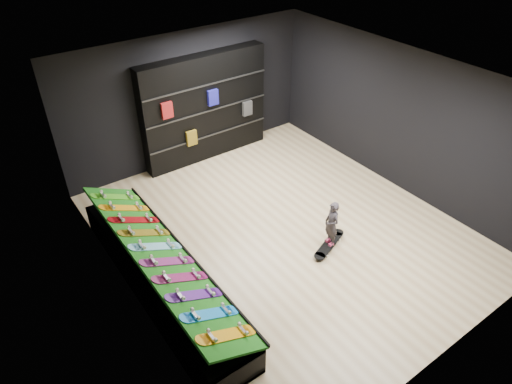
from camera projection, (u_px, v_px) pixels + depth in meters
floor at (283, 230)px, 8.83m from camera, size 6.00×7.00×0.01m
ceiling at (290, 82)px, 7.09m from camera, size 6.00×7.00×0.01m
wall_back at (188, 98)px, 10.27m from camera, size 6.00×0.02×3.00m
wall_front at (463, 285)px, 5.64m from camera, size 6.00×0.02×3.00m
wall_left at (123, 229)px, 6.53m from camera, size 0.02×7.00×3.00m
wall_right at (399, 119)px, 9.39m from camera, size 0.02×7.00×3.00m
display_rack at (162, 277)px, 7.46m from camera, size 0.90×4.50×0.50m
turf_ramp at (161, 255)px, 7.22m from camera, size 0.92×4.50×0.46m
back_shelving at (205, 108)px, 10.45m from camera, size 3.10×0.36×2.48m
floor_skateboard at (329, 245)px, 8.41m from camera, size 0.99×0.55×0.09m
child at (331, 232)px, 8.22m from camera, size 0.19×0.23×0.55m
display_board_0 at (227, 335)px, 5.95m from camera, size 0.93×0.22×0.50m
display_board_1 at (210, 314)px, 6.23m from camera, size 0.93×0.22×0.50m
display_board_2 at (195, 295)px, 6.51m from camera, size 0.93×0.22×0.50m
display_board_3 at (181, 277)px, 6.79m from camera, size 0.93×0.22×0.50m
display_board_4 at (168, 261)px, 7.07m from camera, size 0.93×0.22×0.50m
display_board_5 at (156, 246)px, 7.35m from camera, size 0.93×0.22×0.50m
display_board_6 at (145, 233)px, 7.63m from camera, size 0.93×0.22×0.50m
display_board_7 at (134, 220)px, 7.91m from camera, size 0.93×0.22×0.50m
display_board_8 at (125, 208)px, 8.19m from camera, size 0.93×0.22×0.50m
display_board_9 at (116, 197)px, 8.47m from camera, size 0.93×0.22×0.50m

